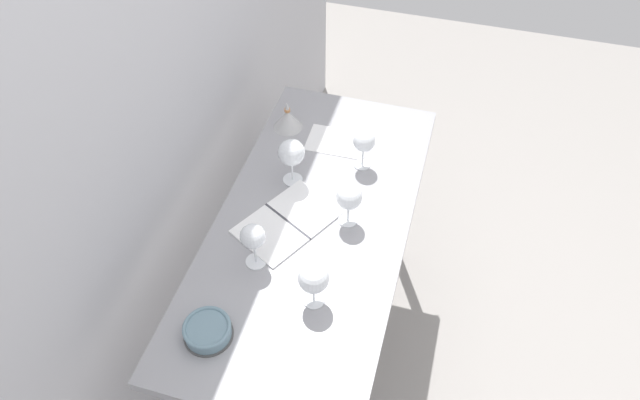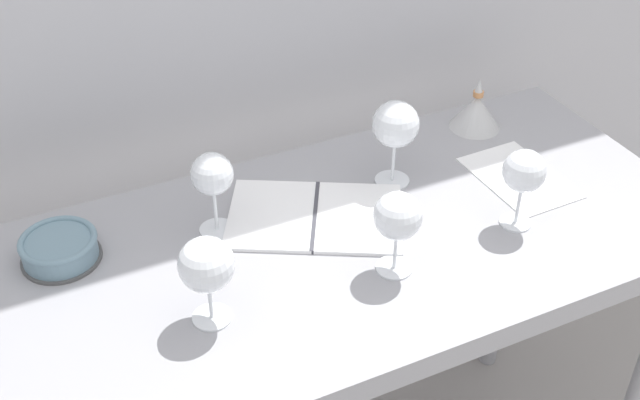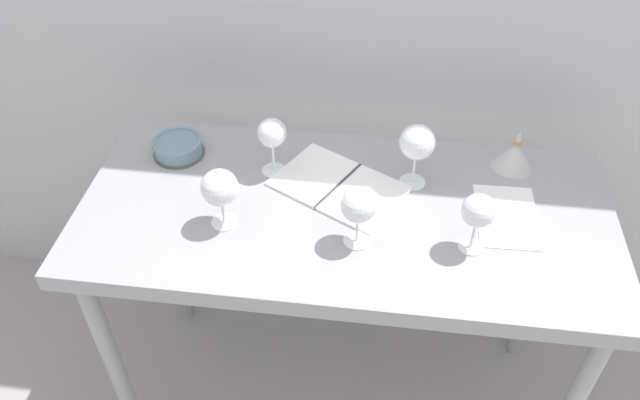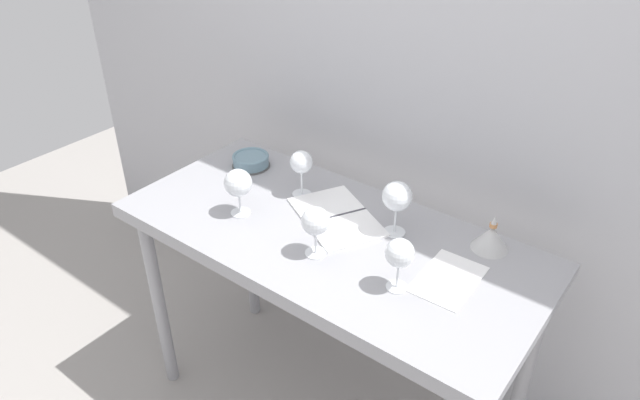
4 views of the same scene
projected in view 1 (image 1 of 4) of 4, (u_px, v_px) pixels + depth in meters
The scene contains 12 objects.
ground_plane at pixel (313, 347), 2.66m from camera, with size 6.00×6.00×0.00m, color #9A9590.
back_wall at pixel (157, 104), 1.78m from camera, with size 3.80×0.04×2.60m, color #B8B8BD.
steel_counter at pixel (313, 241), 2.07m from camera, with size 1.40×0.65×0.90m.
wine_glass_near_center at pixel (349, 198), 1.90m from camera, with size 0.09×0.09×0.16m.
wine_glass_far_left at pixel (253, 238), 1.78m from camera, with size 0.08×0.08×0.17m.
wine_glass_far_right at pixel (291, 153), 2.02m from camera, with size 0.10×0.10×0.19m.
wine_glass_near_right at pixel (364, 142), 2.09m from camera, with size 0.08×0.08×0.16m.
wine_glass_near_left at pixel (314, 279), 1.69m from camera, with size 0.09×0.09×0.17m.
open_notebook at pixel (287, 222), 1.98m from camera, with size 0.40×0.36×0.01m.
tasting_sheet_upper at pixel (338, 142), 2.26m from camera, with size 0.16×0.24×0.00m, color white.
tasting_bowl at pixel (208, 330), 1.68m from camera, with size 0.15×0.15×0.05m.
decanter_funnel at pixel (288, 119), 2.29m from camera, with size 0.12×0.12×0.12m.
Camera 1 is at (-1.22, -0.38, 2.42)m, focal length 32.48 mm.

